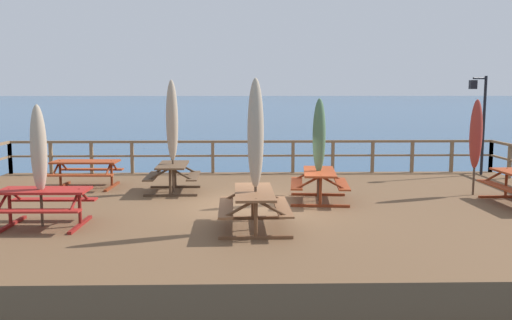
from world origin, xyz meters
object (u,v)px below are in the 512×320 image
at_px(picnic_table_front_left, 44,199).
at_px(patio_umbrella_short_front, 172,121).
at_px(patio_umbrella_short_back, 319,136).
at_px(lamp_post_hooked, 480,110).
at_px(picnic_table_mid_centre, 254,201).
at_px(patio_umbrella_tall_back_right, 39,149).
at_px(patio_umbrella_tall_mid_right, 256,134).
at_px(picnic_table_mid_right, 86,168).
at_px(picnic_table_back_left, 319,179).
at_px(patio_umbrella_tall_back_left, 476,135).
at_px(picnic_table_front_right, 173,172).

relative_size(picnic_table_front_left, patio_umbrella_short_front, 0.59).
bearing_deg(patio_umbrella_short_back, lamp_post_hooked, 35.21).
bearing_deg(lamp_post_hooked, picnic_table_mid_centre, -137.65).
xyz_separation_m(patio_umbrella_tall_back_right, patio_umbrella_tall_mid_right, (4.34, -0.34, 0.33)).
bearing_deg(patio_umbrella_short_back, patio_umbrella_short_front, 160.61).
bearing_deg(picnic_table_mid_right, patio_umbrella_tall_back_right, -85.27).
height_order(picnic_table_back_left, picnic_table_mid_centre, same).
distance_m(picnic_table_mid_right, lamp_post_hooked, 12.34).
distance_m(patio_umbrella_tall_back_right, patio_umbrella_tall_back_left, 10.64).
xyz_separation_m(picnic_table_back_left, picnic_table_front_left, (-5.93, -2.39, 0.00)).
height_order(picnic_table_front_left, patio_umbrella_short_back, patio_umbrella_short_back).
bearing_deg(picnic_table_mid_right, picnic_table_back_left, -17.94).
distance_m(picnic_table_front_left, patio_umbrella_tall_back_right, 1.02).
xyz_separation_m(picnic_table_front_right, lamp_post_hooked, (9.52, 2.76, 1.56)).
distance_m(picnic_table_mid_right, patio_umbrella_tall_mid_right, 6.86).
xyz_separation_m(picnic_table_back_left, patio_umbrella_short_back, (-0.02, 0.02, 1.07)).
distance_m(patio_umbrella_short_front, patio_umbrella_tall_back_left, 8.01).
distance_m(picnic_table_front_right, patio_umbrella_short_front, 1.38).
xyz_separation_m(patio_umbrella_tall_back_right, patio_umbrella_short_front, (2.19, 3.74, 0.35)).
distance_m(picnic_table_front_left, picnic_table_mid_right, 4.47).
bearing_deg(picnic_table_back_left, patio_umbrella_tall_back_left, 9.68).
bearing_deg(picnic_table_back_left, picnic_table_front_left, -158.02).
relative_size(patio_umbrella_short_back, patio_umbrella_short_front, 0.84).
distance_m(patio_umbrella_tall_mid_right, patio_umbrella_tall_back_left, 6.78).
relative_size(patio_umbrella_short_back, patio_umbrella_tall_back_right, 1.03).
bearing_deg(picnic_table_mid_right, patio_umbrella_tall_back_left, -7.26).
bearing_deg(lamp_post_hooked, patio_umbrella_tall_back_left, -114.57).
relative_size(patio_umbrella_tall_back_left, lamp_post_hooked, 0.79).
height_order(picnic_table_mid_centre, picnic_table_mid_right, same).
bearing_deg(patio_umbrella_tall_mid_right, patio_umbrella_short_back, 59.44).
height_order(picnic_table_back_left, patio_umbrella_tall_back_right, patio_umbrella_tall_back_right).
relative_size(patio_umbrella_tall_mid_right, lamp_post_hooked, 0.94).
height_order(patio_umbrella_tall_mid_right, lamp_post_hooked, lamp_post_hooked).
bearing_deg(picnic_table_front_right, patio_umbrella_tall_back_left, -4.25).
bearing_deg(patio_umbrella_tall_mid_right, picnic_table_back_left, 59.01).
bearing_deg(patio_umbrella_tall_back_right, patio_umbrella_short_front, 59.68).
xyz_separation_m(patio_umbrella_short_front, patio_umbrella_tall_mid_right, (2.15, -4.09, -0.02)).
distance_m(picnic_table_front_left, picnic_table_mid_centre, 4.26).
height_order(picnic_table_front_left, lamp_post_hooked, lamp_post_hooked).
height_order(patio_umbrella_tall_back_right, patio_umbrella_tall_back_left, patio_umbrella_tall_back_left).
height_order(picnic_table_mid_centre, lamp_post_hooked, lamp_post_hooked).
distance_m(patio_umbrella_short_back, patio_umbrella_tall_back_left, 4.26).
height_order(picnic_table_back_left, picnic_table_front_left, same).
bearing_deg(patio_umbrella_tall_back_left, picnic_table_mid_centre, -149.96).
relative_size(picnic_table_mid_right, patio_umbrella_tall_back_left, 0.74).
distance_m(picnic_table_front_right, patio_umbrella_tall_mid_right, 4.78).
bearing_deg(patio_umbrella_short_back, picnic_table_back_left, -43.99).
distance_m(patio_umbrella_short_back, patio_umbrella_short_front, 4.02).
distance_m(picnic_table_front_left, patio_umbrella_tall_mid_right, 4.50).
bearing_deg(patio_umbrella_tall_back_left, patio_umbrella_short_front, 175.46).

